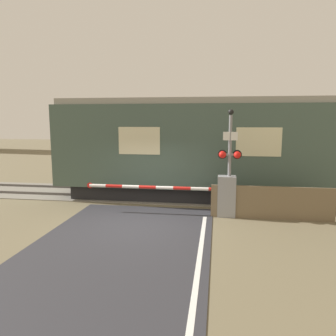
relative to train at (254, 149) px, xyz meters
The scene contains 6 objects.
ground_plane 5.93m from the train, 134.67° to the right, with size 80.00×80.00×0.00m, color #6B6047.
track_bed 4.41m from the train, behind, with size 36.00×3.20×0.13m.
train is the anchor object (origin of this frame).
crossing_barrier 3.33m from the train, 118.55° to the right, with size 5.23×0.44×1.38m.
signal_post 2.87m from the train, 111.35° to the right, with size 0.78×0.26×3.58m.
roadside_fence 3.22m from the train, 82.99° to the right, with size 3.95×0.06×1.10m.
Camera 1 is at (2.45, -9.66, 3.27)m, focal length 35.00 mm.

